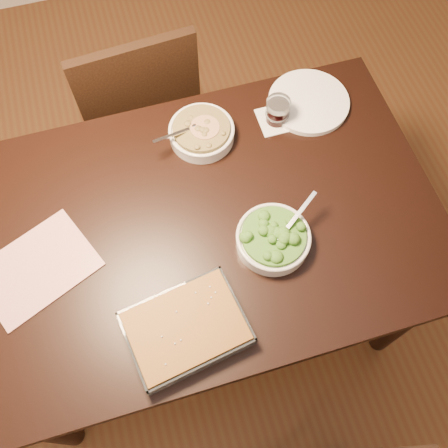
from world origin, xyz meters
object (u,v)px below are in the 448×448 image
(broccoli_bowl, at_px, (273,238))
(wine_tumbler, at_px, (278,110))
(stew_bowl, at_px, (202,132))
(baking_dish, at_px, (186,328))
(table, at_px, (200,236))
(chair_far, at_px, (139,104))
(dinner_plate, at_px, (309,102))

(broccoli_bowl, height_order, wine_tumbler, wine_tumbler)
(stew_bowl, bearing_deg, baking_dish, -109.16)
(table, relative_size, broccoli_bowl, 6.40)
(stew_bowl, bearing_deg, chair_far, 111.52)
(stew_bowl, distance_m, dinner_plate, 0.37)
(table, distance_m, chair_far, 0.70)
(wine_tumbler, bearing_deg, dinner_plate, 14.75)
(broccoli_bowl, bearing_deg, baking_dish, -149.54)
(table, relative_size, dinner_plate, 5.36)
(wine_tumbler, bearing_deg, baking_dish, -127.79)
(stew_bowl, relative_size, baking_dish, 0.68)
(broccoli_bowl, xyz_separation_m, wine_tumbler, (0.15, 0.40, 0.02))
(chair_far, bearing_deg, dinner_plate, 140.70)
(table, relative_size, baking_dish, 4.27)
(stew_bowl, height_order, dinner_plate, stew_bowl)
(wine_tumbler, height_order, dinner_plate, wine_tumbler)
(table, distance_m, dinner_plate, 0.56)
(dinner_plate, bearing_deg, table, -145.45)
(dinner_plate, xyz_separation_m, chair_far, (-0.52, 0.36, -0.26))
(stew_bowl, relative_size, broccoli_bowl, 1.01)
(chair_far, bearing_deg, stew_bowl, 107.01)
(baking_dish, xyz_separation_m, wine_tumbler, (0.45, 0.58, 0.02))
(broccoli_bowl, distance_m, wine_tumbler, 0.43)
(table, height_order, wine_tumbler, wine_tumbler)
(wine_tumbler, distance_m, chair_far, 0.63)
(table, distance_m, wine_tumbler, 0.46)
(table, distance_m, stew_bowl, 0.32)
(stew_bowl, distance_m, wine_tumbler, 0.25)
(baking_dish, bearing_deg, stew_bowl, 61.81)
(dinner_plate, bearing_deg, stew_bowl, -175.31)
(stew_bowl, relative_size, dinner_plate, 0.85)
(table, bearing_deg, baking_dish, -111.04)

